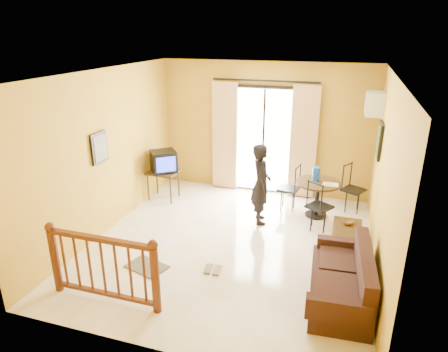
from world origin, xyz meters
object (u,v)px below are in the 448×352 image
(television, at_px, (164,161))
(standing_person, at_px, (261,184))
(dining_table, at_px, (318,189))
(sofa, at_px, (344,282))
(coffee_table, at_px, (347,235))

(television, xyz_separation_m, standing_person, (2.15, -0.44, -0.08))
(dining_table, xyz_separation_m, standing_person, (-0.98, -0.56, 0.20))
(sofa, bearing_deg, dining_table, 99.41)
(standing_person, bearing_deg, dining_table, -80.74)
(television, bearing_deg, standing_person, -49.79)
(coffee_table, bearing_deg, sofa, -90.01)
(coffee_table, height_order, sofa, sofa)
(coffee_table, distance_m, standing_person, 1.73)
(dining_table, relative_size, coffee_table, 1.02)
(sofa, bearing_deg, coffee_table, 86.34)
(sofa, bearing_deg, television, 143.55)
(dining_table, xyz_separation_m, coffee_table, (0.58, -1.10, -0.31))
(sofa, distance_m, standing_person, 2.55)
(sofa, xyz_separation_m, standing_person, (-1.56, 1.96, 0.46))
(dining_table, height_order, sofa, sofa)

